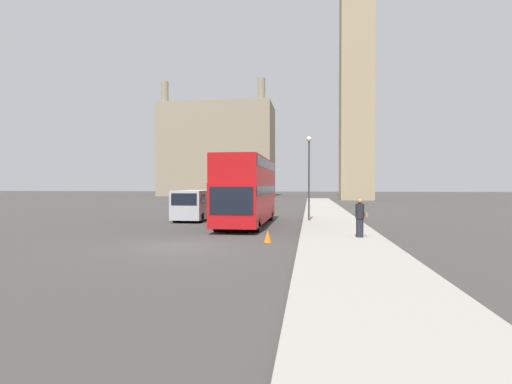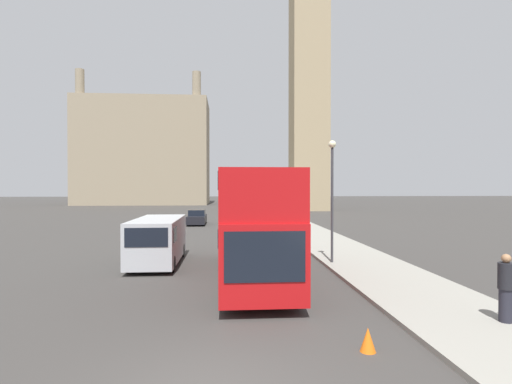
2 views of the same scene
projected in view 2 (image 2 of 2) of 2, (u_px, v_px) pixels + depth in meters
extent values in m
cube|color=tan|center=(309.00, 51.00, 63.63)|extent=(5.65, 5.65, 50.77)
cube|color=gray|center=(145.00, 153.00, 86.60)|extent=(27.18, 14.44, 22.30)
cylinder|color=gray|center=(80.00, 82.00, 79.44)|extent=(1.73, 1.73, 4.91)
cylinder|color=gray|center=(197.00, 84.00, 81.17)|extent=(1.73, 1.73, 4.91)
cube|color=#B71114|center=(252.00, 241.00, 16.50)|extent=(2.60, 10.76, 2.39)
cube|color=#B71114|center=(252.00, 193.00, 16.47)|extent=(2.60, 10.54, 1.61)
cube|color=black|center=(252.00, 222.00, 16.49)|extent=(2.64, 10.33, 0.55)
cube|color=black|center=(252.00, 182.00, 16.47)|extent=(2.64, 10.11, 0.55)
cube|color=black|center=(265.00, 257.00, 11.12)|extent=(2.29, 0.03, 1.43)
cylinder|color=black|center=(231.00, 287.00, 12.69)|extent=(0.73, 1.13, 1.13)
cylinder|color=black|center=(289.00, 286.00, 12.83)|extent=(0.73, 1.13, 1.13)
cylinder|color=black|center=(229.00, 250.00, 20.20)|extent=(0.73, 1.13, 1.13)
cylinder|color=black|center=(266.00, 249.00, 20.34)|extent=(0.73, 1.13, 1.13)
cube|color=#B2B7BC|center=(158.00, 239.00, 19.38)|extent=(2.10, 5.68, 2.01)
cube|color=black|center=(146.00, 237.00, 16.53)|extent=(1.79, 0.02, 0.81)
cube|color=black|center=(151.00, 235.00, 17.53)|extent=(2.13, 1.02, 0.64)
cylinder|color=black|center=(132.00, 264.00, 17.40)|extent=(0.53, 0.72, 0.72)
cylinder|color=black|center=(169.00, 264.00, 17.52)|extent=(0.53, 0.72, 0.72)
cylinder|color=black|center=(149.00, 250.00, 21.25)|extent=(0.53, 0.72, 0.72)
cylinder|color=black|center=(179.00, 250.00, 21.37)|extent=(0.53, 0.72, 0.72)
cylinder|color=#23232D|center=(506.00, 305.00, 10.61)|extent=(0.34, 0.34, 0.88)
cylinder|color=black|center=(506.00, 276.00, 10.60)|extent=(0.40, 0.40, 0.70)
sphere|color=#9E704C|center=(506.00, 258.00, 10.59)|extent=(0.24, 0.24, 0.24)
cylinder|color=#38383D|center=(332.00, 205.00, 18.99)|extent=(0.12, 0.12, 5.45)
sphere|color=beige|center=(332.00, 144.00, 18.95)|extent=(0.36, 0.36, 0.36)
cube|color=black|center=(197.00, 219.00, 39.72)|extent=(1.75, 4.66, 0.75)
cube|color=black|center=(197.00, 212.00, 39.83)|extent=(1.58, 2.24, 0.57)
cylinder|color=black|center=(189.00, 223.00, 38.19)|extent=(0.39, 0.65, 0.65)
cylinder|color=black|center=(203.00, 222.00, 38.29)|extent=(0.39, 0.65, 0.65)
cylinder|color=black|center=(191.00, 220.00, 41.16)|extent=(0.39, 0.65, 0.65)
cylinder|color=black|center=(205.00, 220.00, 41.26)|extent=(0.39, 0.65, 0.65)
cone|color=orange|center=(368.00, 340.00, 9.05)|extent=(0.36, 0.36, 0.55)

